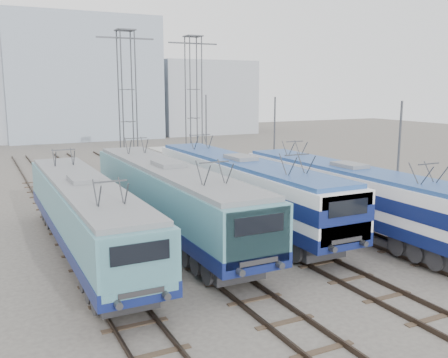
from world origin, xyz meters
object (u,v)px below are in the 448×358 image
at_px(mast_front, 398,169).
at_px(mast_rear, 206,132).
at_px(locomotive_far_left, 85,212).
at_px(locomotive_far_right, 350,191).
at_px(locomotive_center_left, 170,195).
at_px(mast_mid, 274,145).
at_px(locomotive_center_right, 242,184).
at_px(catenary_tower_east, 194,99).
at_px(catenary_tower_west, 128,101).

bearing_deg(mast_front, mast_rear, 90.00).
distance_m(locomotive_far_left, locomotive_far_right, 13.66).
height_order(locomotive_center_left, mast_mid, mast_mid).
height_order(locomotive_far_right, mast_rear, mast_rear).
bearing_deg(locomotive_center_right, locomotive_center_left, -172.43).
height_order(locomotive_far_right, catenary_tower_east, catenary_tower_east).
bearing_deg(locomotive_center_left, locomotive_center_right, 7.57).
xyz_separation_m(locomotive_center_right, catenary_tower_west, (-2.25, 14.73, 4.32)).
relative_size(locomotive_far_left, locomotive_far_right, 1.00).
distance_m(locomotive_center_left, catenary_tower_west, 16.10).
bearing_deg(mast_rear, locomotive_center_left, -119.31).
relative_size(locomotive_center_right, catenary_tower_west, 1.51).
distance_m(catenary_tower_east, mast_mid, 10.69).
xyz_separation_m(locomotive_far_left, locomotive_center_left, (4.50, 1.14, 0.14)).
distance_m(catenary_tower_west, mast_mid, 12.16).
distance_m(catenary_tower_east, mast_front, 22.32).
xyz_separation_m(locomotive_center_right, locomotive_far_right, (4.50, -3.84, -0.12)).
distance_m(catenary_tower_west, mast_front, 22.00).
height_order(catenary_tower_west, mast_mid, catenary_tower_west).
xyz_separation_m(mast_front, mast_rear, (0.00, 24.00, 0.00)).
height_order(catenary_tower_west, catenary_tower_east, same).
bearing_deg(locomotive_far_right, mast_front, -37.75).
distance_m(locomotive_far_left, locomotive_center_left, 4.64).
height_order(locomotive_far_left, mast_front, mast_front).
height_order(catenary_tower_east, mast_mid, catenary_tower_east).
bearing_deg(catenary_tower_west, locomotive_center_left, -98.35).
xyz_separation_m(locomotive_center_right, mast_rear, (6.35, 18.73, 1.18)).
xyz_separation_m(locomotive_far_right, catenary_tower_east, (-0.25, 20.57, 4.44)).
xyz_separation_m(locomotive_center_left, catenary_tower_east, (8.75, 17.33, 4.37)).
relative_size(catenary_tower_west, catenary_tower_east, 1.00).
distance_m(locomotive_center_right, catenary_tower_west, 15.52).
bearing_deg(locomotive_center_right, mast_rear, 71.27).
relative_size(locomotive_far_left, mast_front, 2.44).
bearing_deg(locomotive_far_right, catenary_tower_west, 109.98).
relative_size(catenary_tower_west, mast_mid, 1.71).
bearing_deg(mast_front, mast_mid, 90.00).
distance_m(locomotive_center_right, mast_mid, 9.33).
height_order(locomotive_far_right, catenary_tower_west, catenary_tower_west).
bearing_deg(mast_rear, locomotive_center_right, -108.73).
xyz_separation_m(mast_front, mast_mid, (0.00, 12.00, 0.00)).
relative_size(catenary_tower_west, mast_rear, 1.71).
bearing_deg(mast_mid, locomotive_center_right, -133.33).
bearing_deg(mast_front, locomotive_far_left, 167.06).
bearing_deg(mast_rear, catenary_tower_west, -155.06).
bearing_deg(mast_mid, mast_rear, 90.00).
xyz_separation_m(locomotive_far_right, catenary_tower_west, (-6.75, 18.57, 4.44)).
bearing_deg(catenary_tower_west, mast_mid, -42.93).
distance_m(catenary_tower_east, mast_rear, 4.28).
bearing_deg(locomotive_far_right, mast_rear, 85.31).
bearing_deg(locomotive_center_left, locomotive_far_right, -19.78).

